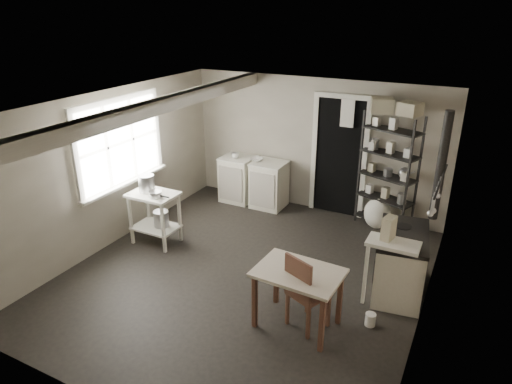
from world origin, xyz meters
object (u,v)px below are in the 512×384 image
at_px(stockpot, 146,183).
at_px(flour_sack, 377,214).
at_px(prep_table, 155,218).
at_px(chair, 309,289).
at_px(base_cabinets, 253,179).
at_px(shelf_rack, 388,172).
at_px(stove, 400,261).
at_px(work_table, 298,297).

bearing_deg(stockpot, flour_sack, 33.46).
bearing_deg(prep_table, chair, -15.87).
distance_m(base_cabinets, flour_sack, 2.27).
bearing_deg(base_cabinets, stockpot, -110.73).
bearing_deg(chair, prep_table, -172.92).
bearing_deg(stockpot, base_cabinets, 69.00).
xyz_separation_m(base_cabinets, shelf_rack, (2.33, 0.12, 0.49)).
distance_m(prep_table, shelf_rack, 3.69).
bearing_deg(stove, shelf_rack, 100.57).
height_order(work_table, flour_sack, work_table).
bearing_deg(prep_table, work_table, -17.51).
height_order(base_cabinets, work_table, base_cabinets).
bearing_deg(base_cabinets, flour_sack, 0.70).
bearing_deg(shelf_rack, prep_table, -124.59).
bearing_deg(stove, stockpot, 177.40).
distance_m(stockpot, work_table, 2.98).
bearing_deg(prep_table, stockpot, 169.76).
distance_m(prep_table, stockpot, 0.55).
height_order(shelf_rack, work_table, shelf_rack).
bearing_deg(flour_sack, shelf_rack, 55.89).
bearing_deg(stove, work_table, -134.18).
relative_size(prep_table, base_cabinets, 0.64).
distance_m(base_cabinets, chair, 3.52).
bearing_deg(flour_sack, work_table, -94.49).
relative_size(prep_table, shelf_rack, 0.43).
bearing_deg(flour_sack, stove, -68.11).
bearing_deg(work_table, base_cabinets, 125.59).
relative_size(stockpot, chair, 0.27).
bearing_deg(prep_table, shelf_rack, 35.62).
bearing_deg(work_table, stockpot, 162.80).
xyz_separation_m(prep_table, base_cabinets, (0.63, 2.00, 0.06)).
xyz_separation_m(shelf_rack, work_table, (-0.30, -2.97, -0.57)).
height_order(base_cabinets, shelf_rack, shelf_rack).
xyz_separation_m(base_cabinets, flour_sack, (2.26, 0.02, -0.22)).
bearing_deg(base_cabinets, work_table, -54.14).
relative_size(stockpot, flour_sack, 0.50).
xyz_separation_m(stockpot, chair, (2.90, -0.81, -0.45)).
relative_size(base_cabinets, stove, 1.22).
bearing_deg(chair, flour_sack, 110.63).
bearing_deg(flour_sack, stockpot, -146.54).
height_order(prep_table, flour_sack, prep_table).
distance_m(stockpot, flour_sack, 3.68).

